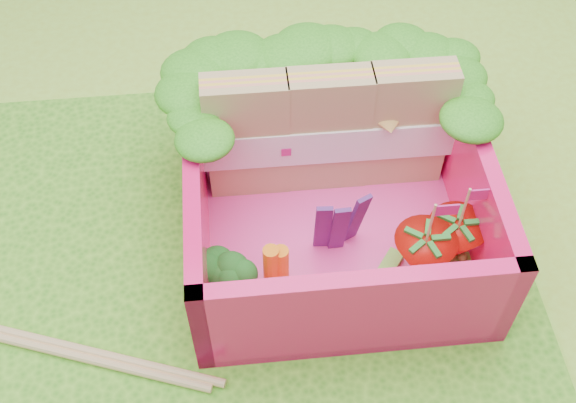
# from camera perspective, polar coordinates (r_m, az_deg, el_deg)

# --- Properties ---
(ground) EXTENTS (14.00, 14.00, 0.00)m
(ground) POSITION_cam_1_polar(r_m,az_deg,el_deg) (3.30, -3.24, -6.82)
(ground) COLOR #99C136
(ground) RESTS_ON ground
(placemat) EXTENTS (2.60, 2.60, 0.03)m
(placemat) POSITION_cam_1_polar(r_m,az_deg,el_deg) (3.29, -3.26, -6.68)
(placemat) COLOR #439521
(placemat) RESTS_ON ground
(bento_floor) EXTENTS (1.30, 1.30, 0.05)m
(bento_floor) POSITION_cam_1_polar(r_m,az_deg,el_deg) (3.42, 3.54, -2.05)
(bento_floor) COLOR #FF41A5
(bento_floor) RESTS_ON placemat
(bento_box) EXTENTS (1.30, 1.30, 0.55)m
(bento_box) POSITION_cam_1_polar(r_m,az_deg,el_deg) (3.23, 3.76, 0.57)
(bento_box) COLOR #FF1566
(bento_box) RESTS_ON placemat
(lettuce_ruffle) EXTENTS (1.43, 0.76, 0.11)m
(lettuce_ruffle) POSITION_cam_1_polar(r_m,az_deg,el_deg) (3.31, 2.88, 10.66)
(lettuce_ruffle) COLOR #277C16
(lettuce_ruffle) RESTS_ON bento_box
(sandwich_stack) EXTENTS (1.21, 0.18, 0.67)m
(sandwich_stack) POSITION_cam_1_polar(r_m,az_deg,el_deg) (3.34, 3.23, 5.56)
(sandwich_stack) COLOR tan
(sandwich_stack) RESTS_ON bento_floor
(broccoli) EXTENTS (0.34, 0.34, 0.25)m
(broccoli) POSITION_cam_1_polar(r_m,az_deg,el_deg) (3.05, -4.91, -5.63)
(broccoli) COLOR #73A24E
(broccoli) RESTS_ON bento_floor
(carrot_sticks) EXTENTS (0.11, 0.08, 0.27)m
(carrot_sticks) POSITION_cam_1_polar(r_m,az_deg,el_deg) (3.11, -0.96, -5.24)
(carrot_sticks) COLOR orange
(carrot_sticks) RESTS_ON bento_floor
(purple_wedges) EXTENTS (0.23, 0.08, 0.38)m
(purple_wedges) POSITION_cam_1_polar(r_m,az_deg,el_deg) (3.17, 4.09, -1.86)
(purple_wedges) COLOR #4B1B60
(purple_wedges) RESTS_ON bento_floor
(strawberry_left) EXTENTS (0.27, 0.27, 0.51)m
(strawberry_left) POSITION_cam_1_polar(r_m,az_deg,el_deg) (3.17, 10.54, -4.36)
(strawberry_left) COLOR red
(strawberry_left) RESTS_ON bento_floor
(strawberry_right) EXTENTS (0.26, 0.26, 0.50)m
(strawberry_right) POSITION_cam_1_polar(r_m,az_deg,el_deg) (3.26, 12.98, -3.08)
(strawberry_right) COLOR red
(strawberry_right) RESTS_ON bento_floor
(snap_peas) EXTENTS (0.62, 0.51, 0.05)m
(snap_peas) POSITION_cam_1_polar(r_m,az_deg,el_deg) (3.32, 10.83, -4.24)
(snap_peas) COLOR #5CAD36
(snap_peas) RESTS_ON bento_floor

